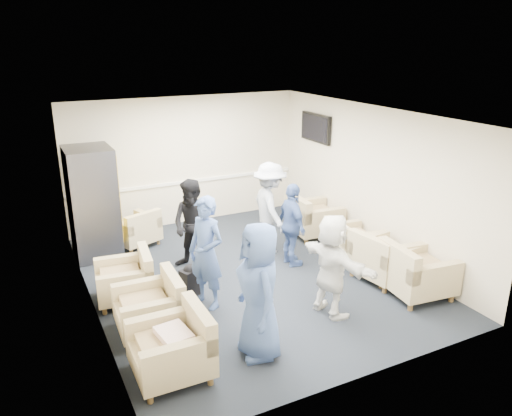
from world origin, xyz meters
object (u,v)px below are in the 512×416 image
armchair_right_midnear (382,260)px  armchair_right_midfar (349,241)px  armchair_left_near (176,349)px  person_front_right (332,265)px  person_back_left (194,225)px  person_mid_right (292,225)px  armchair_left_far (128,280)px  person_back_right (270,208)px  armchair_left_mid (153,309)px  person_mid_left (206,253)px  person_front_left (259,291)px  armchair_right_near (414,274)px  armchair_corner (136,230)px  vending_machine (93,202)px  armchair_right_far (311,219)px

armchair_right_midnear → armchair_right_midfar: (0.07, 0.97, -0.05)m
armchair_left_near → person_front_right: size_ratio=0.58×
person_back_left → person_mid_right: 1.69m
armchair_left_near → armchair_left_far: bearing=-177.0°
armchair_left_near → armchair_right_midfar: 4.28m
person_back_right → armchair_left_mid: bearing=129.4°
armchair_right_midfar → person_mid_left: (-2.94, -0.47, 0.54)m
armchair_left_mid → armchair_left_far: size_ratio=0.97×
person_back_right → person_front_right: person_back_right is taller
armchair_left_mid → armchair_right_midfar: (3.85, 0.80, -0.03)m
person_front_left → person_back_left: person_front_left is taller
armchair_left_mid → person_mid_right: (2.76, 0.99, 0.40)m
armchair_left_far → armchair_right_near: bearing=72.0°
armchair_right_near → person_mid_right: 2.16m
armchair_right_near → armchair_left_mid: bearing=84.2°
person_front_left → person_back_left: (0.13, 2.71, -0.08)m
armchair_left_mid → armchair_left_far: (-0.10, 1.02, -0.01)m
person_front_left → armchair_corner: bearing=-164.7°
vending_machine → person_front_right: vending_machine is taller
armchair_corner → person_back_left: (0.66, -1.47, 0.49)m
armchair_left_far → person_mid_right: person_mid_right is taller
vending_machine → person_front_right: size_ratio=1.32×
armchair_right_far → armchair_left_far: bearing=107.9°
armchair_right_midnear → armchair_right_midfar: 0.98m
armchair_right_near → armchair_corner: armchair_right_near is taller
armchair_left_mid → person_back_right: size_ratio=0.52×
armchair_right_far → person_front_right: 3.04m
armchair_left_far → person_mid_left: person_mid_left is taller
armchair_left_near → person_back_left: 2.93m
armchair_right_midfar → armchair_left_far: bearing=90.6°
person_front_left → person_front_right: person_front_left is taller
armchair_left_far → person_back_left: (1.28, 0.58, 0.47)m
armchair_corner → armchair_left_far: bearing=51.8°
armchair_right_midfar → person_mid_left: bearing=103.0°
armchair_left_near → person_front_left: size_ratio=0.50×
person_back_right → person_mid_right: size_ratio=1.15×
armchair_right_midfar → person_front_right: size_ratio=0.54×
armchair_left_far → person_back_left: person_back_left is taller
armchair_left_mid → vending_machine: size_ratio=0.44×
armchair_corner → person_back_left: person_back_left is taller
armchair_right_midfar → vending_machine: vending_machine is taller
armchair_left_mid → person_back_left: person_back_left is taller
person_back_right → armchair_right_far: bearing=-68.5°
armchair_left_mid → vending_machine: vending_machine is taller
armchair_left_mid → armchair_corner: 3.11m
armchair_right_near → armchair_right_far: bearing=7.5°
armchair_left_near → armchair_right_far: armchair_right_far is taller
armchair_right_far → vending_machine: bearing=80.0°
person_front_right → armchair_right_near: bearing=-103.6°
armchair_corner → armchair_right_midfar: bearing=124.5°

